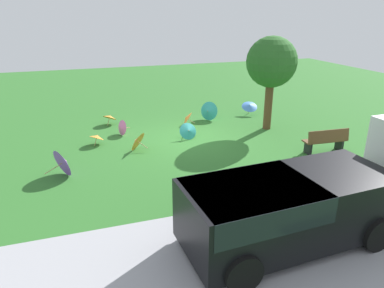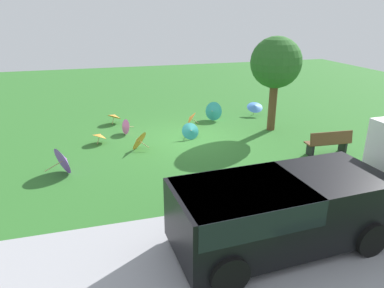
{
  "view_description": "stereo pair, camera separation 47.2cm",
  "coord_description": "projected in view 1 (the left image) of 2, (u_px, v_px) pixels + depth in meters",
  "views": [
    {
      "loc": [
        4.05,
        12.73,
        4.83
      ],
      "look_at": [
        0.52,
        2.1,
        0.6
      ],
      "focal_mm": 33.32,
      "sensor_mm": 36.0,
      "label": 1
    },
    {
      "loc": [
        3.6,
        12.87,
        4.83
      ],
      "look_at": [
        0.52,
        2.1,
        0.6
      ],
      "focal_mm": 33.32,
      "sensor_mm": 36.0,
      "label": 2
    }
  ],
  "objects": [
    {
      "name": "road_strip",
      "position": [
        286.0,
        243.0,
        7.87
      ],
      "size": [
        40.0,
        3.67,
        0.01
      ],
      "primitive_type": "cube",
      "color": "#9E9EA3",
      "rests_on": "ground"
    },
    {
      "name": "parasol_orange_3",
      "position": [
        110.0,
        117.0,
        15.87
      ],
      "size": [
        0.86,
        0.86,
        0.56
      ],
      "color": "tan",
      "rests_on": "ground"
    },
    {
      "name": "parasol_orange_1",
      "position": [
        97.0,
        137.0,
        13.51
      ],
      "size": [
        0.78,
        0.78,
        0.5
      ],
      "color": "tan",
      "rests_on": "ground"
    },
    {
      "name": "shade_tree",
      "position": [
        272.0,
        63.0,
        14.48
      ],
      "size": [
        2.07,
        2.07,
        3.88
      ],
      "color": "brown",
      "rests_on": "ground"
    },
    {
      "name": "parasol_blue_0",
      "position": [
        250.0,
        106.0,
        17.29
      ],
      "size": [
        0.92,
        0.9,
        0.69
      ],
      "color": "tan",
      "rests_on": "ground"
    },
    {
      "name": "parasol_orange_0",
      "position": [
        137.0,
        141.0,
        12.94
      ],
      "size": [
        0.85,
        0.9,
        0.73
      ],
      "color": "tan",
      "rests_on": "ground"
    },
    {
      "name": "parasol_teal_0",
      "position": [
        208.0,
        111.0,
        16.49
      ],
      "size": [
        0.87,
        0.87,
        0.87
      ],
      "color": "tan",
      "rests_on": "ground"
    },
    {
      "name": "van_dark",
      "position": [
        282.0,
        207.0,
        7.55
      ],
      "size": [
        4.7,
        2.34,
        1.53
      ],
      "color": "black",
      "rests_on": "ground"
    },
    {
      "name": "parasol_pink_1",
      "position": [
        121.0,
        128.0,
        14.54
      ],
      "size": [
        0.63,
        0.67,
        0.63
      ],
      "color": "tan",
      "rests_on": "ground"
    },
    {
      "name": "parasol_purple_0",
      "position": [
        64.0,
        162.0,
        10.92
      ],
      "size": [
        0.96,
        0.97,
        0.9
      ],
      "color": "tan",
      "rests_on": "ground"
    },
    {
      "name": "park_bench",
      "position": [
        326.0,
        141.0,
        12.68
      ],
      "size": [
        1.63,
        0.58,
        0.9
      ],
      "color": "brown",
      "rests_on": "ground"
    },
    {
      "name": "parasol_teal_1",
      "position": [
        188.0,
        131.0,
        14.13
      ],
      "size": [
        0.71,
        0.68,
        0.65
      ],
      "color": "tan",
      "rests_on": "ground"
    },
    {
      "name": "parasol_orange_2",
      "position": [
        187.0,
        118.0,
        15.86
      ],
      "size": [
        0.68,
        0.78,
        0.62
      ],
      "color": "tan",
      "rests_on": "ground"
    },
    {
      "name": "ground",
      "position": [
        188.0,
        139.0,
        14.2
      ],
      "size": [
        40.0,
        40.0,
        0.0
      ],
      "primitive_type": "plane",
      "color": "#2D6B28"
    }
  ]
}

